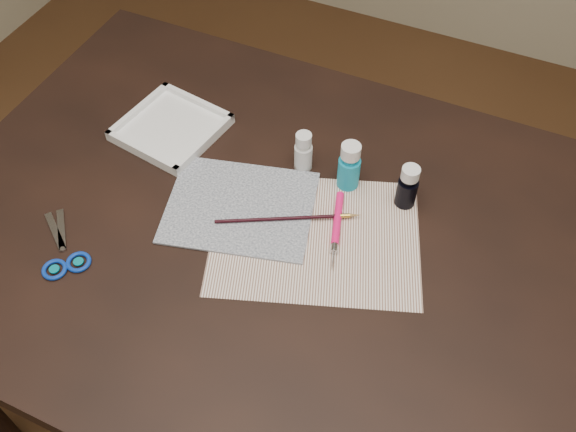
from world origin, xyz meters
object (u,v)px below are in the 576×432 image
at_px(paint_bottle_cyan, 349,166).
at_px(paint_bottle_navy, 408,186).
at_px(palette_tray, 171,127).
at_px(canvas, 240,207).
at_px(paint_bottle_white, 303,151).
at_px(paper, 315,237).
at_px(scissors, 57,244).

bearing_deg(paint_bottle_cyan, paint_bottle_navy, 0.22).
bearing_deg(paint_bottle_cyan, palette_tray, -177.89).
xyz_separation_m(canvas, paint_bottle_cyan, (0.16, 0.13, 0.05)).
relative_size(paint_bottle_cyan, palette_tray, 0.55).
distance_m(paint_bottle_cyan, palette_tray, 0.37).
distance_m(paint_bottle_white, paint_bottle_cyan, 0.09).
distance_m(canvas, paint_bottle_cyan, 0.21).
height_order(paper, paint_bottle_cyan, paint_bottle_cyan).
bearing_deg(scissors, paint_bottle_navy, -110.37).
height_order(paper, paint_bottle_navy, paint_bottle_navy).
distance_m(paint_bottle_cyan, paint_bottle_navy, 0.11).
bearing_deg(canvas, scissors, -140.52).
height_order(paper, palette_tray, palette_tray).
distance_m(paint_bottle_navy, scissors, 0.62).
bearing_deg(palette_tray, canvas, -29.25).
relative_size(paint_bottle_cyan, scissors, 0.60).
height_order(paint_bottle_navy, palette_tray, paint_bottle_navy).
distance_m(paint_bottle_white, paint_bottle_navy, 0.20).
distance_m(paint_bottle_navy, palette_tray, 0.48).
height_order(paint_bottle_cyan, scissors, paint_bottle_cyan).
xyz_separation_m(canvas, scissors, (-0.25, -0.20, 0.00)).
bearing_deg(scissors, palette_tray, -59.50).
bearing_deg(scissors, paint_bottle_white, -95.76).
xyz_separation_m(canvas, paint_bottle_white, (0.06, 0.14, 0.04)).
xyz_separation_m(paper, paint_bottle_white, (-0.09, 0.14, 0.04)).
distance_m(paper, paint_bottle_cyan, 0.15).
bearing_deg(paint_bottle_white, palette_tray, -175.87).
bearing_deg(paint_bottle_navy, paper, -130.07).
bearing_deg(paint_bottle_cyan, paint_bottle_white, 176.08).
relative_size(paper, palette_tray, 1.99).
xyz_separation_m(paper, palette_tray, (-0.37, 0.12, 0.01)).
xyz_separation_m(paper, scissors, (-0.40, -0.20, 0.00)).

